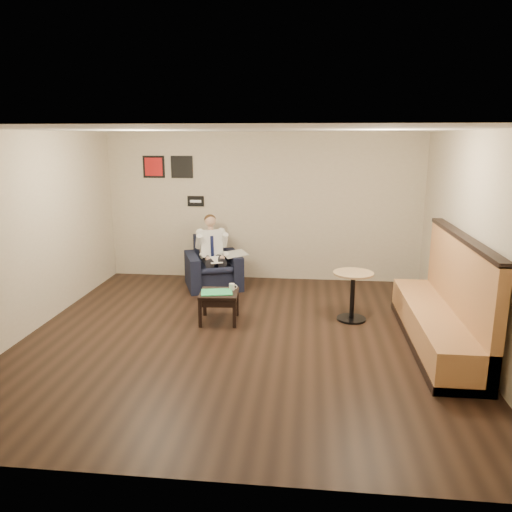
# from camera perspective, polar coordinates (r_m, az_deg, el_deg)

# --- Properties ---
(ground) EXTENTS (6.00, 6.00, 0.00)m
(ground) POSITION_cam_1_polar(r_m,az_deg,el_deg) (7.03, -1.59, -9.20)
(ground) COLOR black
(ground) RESTS_ON ground
(wall_back) EXTENTS (6.00, 0.02, 2.80)m
(wall_back) POSITION_cam_1_polar(r_m,az_deg,el_deg) (9.56, 0.78, 5.60)
(wall_back) COLOR beige
(wall_back) RESTS_ON ground
(wall_front) EXTENTS (6.00, 0.02, 2.80)m
(wall_front) POSITION_cam_1_polar(r_m,az_deg,el_deg) (3.78, -7.90, -6.99)
(wall_front) COLOR beige
(wall_front) RESTS_ON ground
(wall_left) EXTENTS (0.02, 6.00, 2.80)m
(wall_left) POSITION_cam_1_polar(r_m,az_deg,el_deg) (7.63, -24.62, 2.34)
(wall_left) COLOR beige
(wall_left) RESTS_ON ground
(wall_right) EXTENTS (0.02, 6.00, 2.80)m
(wall_right) POSITION_cam_1_polar(r_m,az_deg,el_deg) (6.89, 23.88, 1.34)
(wall_right) COLOR beige
(wall_right) RESTS_ON ground
(ceiling) EXTENTS (6.00, 6.00, 0.02)m
(ceiling) POSITION_cam_1_polar(r_m,az_deg,el_deg) (6.49, -1.76, 14.25)
(ceiling) COLOR white
(ceiling) RESTS_ON wall_back
(seating_sign) EXTENTS (0.32, 0.02, 0.20)m
(seating_sign) POSITION_cam_1_polar(r_m,az_deg,el_deg) (9.74, -6.91, 6.24)
(seating_sign) COLOR black
(seating_sign) RESTS_ON wall_back
(art_print_left) EXTENTS (0.42, 0.03, 0.42)m
(art_print_left) POSITION_cam_1_polar(r_m,az_deg,el_deg) (9.89, -11.60, 9.96)
(art_print_left) COLOR red
(art_print_left) RESTS_ON wall_back
(art_print_right) EXTENTS (0.42, 0.03, 0.42)m
(art_print_right) POSITION_cam_1_polar(r_m,az_deg,el_deg) (9.74, -8.47, 10.03)
(art_print_right) COLOR black
(art_print_right) RESTS_ON wall_back
(armchair) EXTENTS (1.23, 1.23, 0.92)m
(armchair) POSITION_cam_1_polar(r_m,az_deg,el_deg) (9.18, -4.92, -0.76)
(armchair) COLOR black
(armchair) RESTS_ON ground
(seated_man) EXTENTS (0.88, 1.06, 1.26)m
(seated_man) POSITION_cam_1_polar(r_m,az_deg,el_deg) (9.03, -4.81, 0.11)
(seated_man) COLOR white
(seated_man) RESTS_ON armchair
(lap_papers) EXTENTS (0.32, 0.36, 0.01)m
(lap_papers) POSITION_cam_1_polar(r_m,az_deg,el_deg) (8.95, -4.69, -0.44)
(lap_papers) COLOR white
(lap_papers) RESTS_ON seated_man
(newspaper) EXTENTS (0.57, 0.62, 0.01)m
(newspaper) POSITION_cam_1_polar(r_m,az_deg,el_deg) (9.12, -2.44, 0.25)
(newspaper) COLOR silver
(newspaper) RESTS_ON armchair
(side_table) EXTENTS (0.60, 0.60, 0.46)m
(side_table) POSITION_cam_1_polar(r_m,az_deg,el_deg) (7.53, -4.23, -5.80)
(side_table) COLOR black
(side_table) RESTS_ON ground
(green_folder) EXTENTS (0.52, 0.41, 0.01)m
(green_folder) POSITION_cam_1_polar(r_m,az_deg,el_deg) (7.44, -4.52, -4.14)
(green_folder) COLOR #29CF6E
(green_folder) RESTS_ON side_table
(coffee_mug) EXTENTS (0.09, 0.09, 0.10)m
(coffee_mug) POSITION_cam_1_polar(r_m,az_deg,el_deg) (7.54, -2.78, -3.53)
(coffee_mug) COLOR white
(coffee_mug) RESTS_ON side_table
(smartphone) EXTENTS (0.15, 0.09, 0.01)m
(smartphone) POSITION_cam_1_polar(r_m,az_deg,el_deg) (7.61, -3.75, -3.74)
(smartphone) COLOR black
(smartphone) RESTS_ON side_table
(banquette) EXTENTS (0.68, 2.86, 1.46)m
(banquette) POSITION_cam_1_polar(r_m,az_deg,el_deg) (6.96, 20.09, -3.92)
(banquette) COLOR #B17744
(banquette) RESTS_ON ground
(cafe_table) EXTENTS (0.63, 0.63, 0.75)m
(cafe_table) POSITION_cam_1_polar(r_m,az_deg,el_deg) (7.66, 10.95, -4.54)
(cafe_table) COLOR #A38058
(cafe_table) RESTS_ON ground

